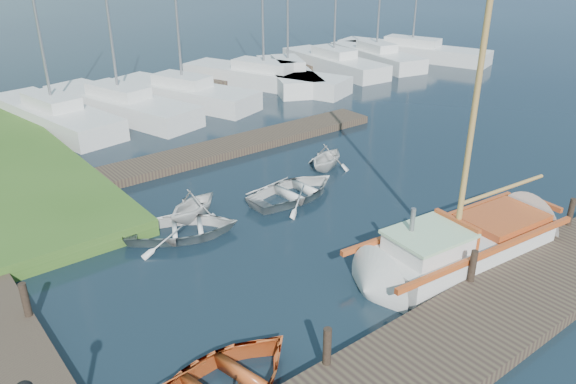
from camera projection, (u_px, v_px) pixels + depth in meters
ground at (288, 230)px, 15.96m from camera, size 160.00×160.00×0.00m
near_dock at (467, 333)px, 11.61m from camera, size 18.00×2.20×0.30m
far_dock at (225, 148)px, 21.67m from camera, size 14.00×1.60×0.30m
pontoon at (254, 75)px, 32.95m from camera, size 30.00×1.60×0.30m
mooring_post_1 at (327, 346)px, 10.41m from camera, size 0.16×0.16×0.80m
mooring_post_2 at (473, 266)px, 12.93m from camera, size 0.16×0.16×0.80m
mooring_post_3 at (571, 212)px, 15.46m from camera, size 0.16×0.16×0.80m
mooring_post_4 at (25, 300)px, 11.74m from camera, size 0.16×0.16×0.80m
sailboat at (464, 247)px, 14.42m from camera, size 7.30×2.60×9.83m
dinghy at (220, 384)px, 10.00m from camera, size 3.99×3.21×0.73m
tender_a at (181, 225)px, 15.53m from camera, size 3.80×3.38×0.65m
tender_b at (193, 202)px, 16.45m from camera, size 2.53×2.38×1.06m
tender_c at (294, 188)px, 17.81m from camera, size 3.36×2.49×0.67m
tender_d at (327, 154)px, 20.02m from camera, size 2.46×2.32×1.03m
marina_boat_0 at (54, 114)px, 24.40m from camera, size 3.58×8.36×11.54m
marina_boat_1 at (120, 103)px, 26.00m from camera, size 4.44×9.14×9.40m
marina_boat_2 at (183, 91)px, 27.84m from camera, size 4.84×8.37×12.34m
marina_boat_3 at (264, 76)px, 30.96m from camera, size 5.53×9.95×10.85m
marina_boat_4 at (288, 73)px, 31.56m from camera, size 5.13×7.72×11.85m
marina_boat_5 at (334, 61)px, 34.44m from camera, size 2.82×8.23×11.73m
marina_boat_6 at (376, 55)px, 36.28m from camera, size 3.57×7.95×9.32m
marina_boat_7 at (412, 50)px, 37.90m from camera, size 5.34×10.42×11.30m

